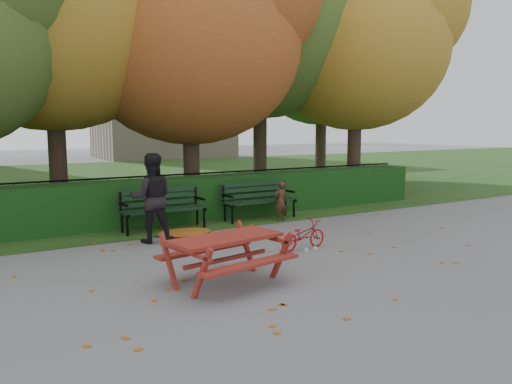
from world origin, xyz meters
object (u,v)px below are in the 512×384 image
tree_e (370,35)px  bicycle (303,235)px  bench_left (162,205)px  tree_c (205,26)px  bench_right (258,197)px  tree_g (333,47)px  picnic_table (226,247)px  adult (152,198)px  tree_d (275,4)px  child (281,201)px

tree_e → bicycle: 9.40m
bench_left → tree_e: bearing=14.8°
tree_c → bench_right: bearing=-83.3°
tree_g → bench_right: (-7.23, -6.06, -4.85)m
tree_g → picnic_table: (-10.20, -10.06, -4.84)m
bench_right → adult: 3.17m
tree_d → child: tree_d is taller
bench_right → adult: size_ratio=1.06×
bench_left → bench_right: bearing=0.0°
bench_right → picnic_table: 4.98m
bench_right → child: bearing=-57.8°
tree_d → bench_right: 7.07m
bench_right → picnic_table: (-2.97, -4.00, 0.01)m
bench_left → child: bearing=-10.5°
bench_right → bench_left: bearing=180.0°
tree_d → bench_right: tree_d is taller
bench_right → adult: adult is taller
tree_c → adult: (-2.72, -3.27, -3.97)m
picnic_table → tree_d: bearing=43.2°
tree_g → bench_left: 12.37m
child → adult: 3.36m
bench_right → bicycle: size_ratio=1.80×
child → bicycle: 2.76m
adult → bicycle: 2.95m
picnic_table → bicycle: (2.10, 1.02, -0.27)m
bench_right → tree_e: bearing=20.9°
tree_g → picnic_table: bearing=-135.4°
tree_g → child: bearing=-136.5°
child → tree_g: bearing=-143.5°
tree_c → bicycle: (-0.61, -5.24, -4.56)m
tree_d → bench_left: size_ratio=5.32×
bench_right → picnic_table: size_ratio=1.02×
tree_c → picnic_table: tree_c is taller
adult → bench_left: bearing=-103.9°
bench_right → picnic_table: bench_right is taller
bench_right → child: 0.59m
tree_d → tree_e: tree_d is taller
bench_right → bicycle: 3.12m
tree_d → adult: tree_d is taller
adult → tree_g: bearing=-129.2°
tree_e → adult: size_ratio=4.79×
tree_d → bicycle: 9.40m
bench_left → child: 2.76m
tree_d → bench_left: bearing=-145.7°
tree_g → picnic_table: tree_g is taller
adult → bench_right: bearing=-145.2°
bench_right → tree_c: bearing=96.7°
bench_left → child: (2.72, -0.50, -0.05)m
child → picnic_table: bearing=39.9°
tree_e → bench_right: 7.38m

